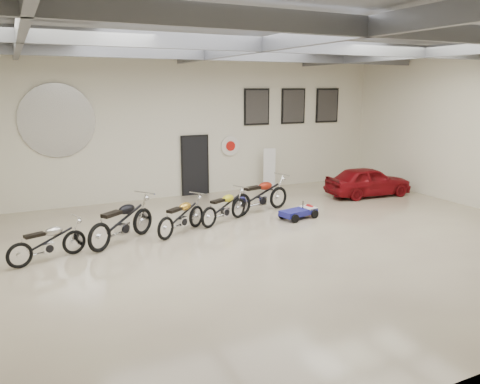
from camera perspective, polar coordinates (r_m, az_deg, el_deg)
name	(u,v)px	position (r m, az deg, el deg)	size (l,w,h in m)	color
floor	(261,245)	(11.66, 2.59, -6.45)	(16.00, 12.00, 0.01)	#BCAF8F
ceiling	(263,33)	(11.08, 2.86, 18.79)	(16.00, 12.00, 0.01)	slate
back_wall	(180,126)	(16.59, -7.32, 8.01)	(16.00, 0.02, 5.00)	beige
ceiling_beams	(263,45)	(11.05, 2.85, 17.50)	(15.80, 11.80, 0.32)	slate
door	(195,166)	(16.88, -5.52, 3.17)	(0.92, 0.08, 2.10)	black
logo_plaque	(57,121)	(15.71, -21.39, 8.10)	(2.30, 0.06, 1.16)	silver
poster_left	(257,107)	(17.70, 2.05, 10.34)	(1.05, 0.08, 1.35)	black
poster_mid	(293,106)	(18.50, 6.51, 10.36)	(1.05, 0.08, 1.35)	black
poster_right	(327,105)	(19.40, 10.57, 10.34)	(1.05, 0.08, 1.35)	black
oil_sign	(230,146)	(17.32, -1.20, 5.64)	(0.72, 0.10, 0.72)	white
banner_stand	(269,168)	(17.68, 3.59, 2.94)	(0.45, 0.18, 1.67)	white
motorcycle_silver	(47,241)	(11.32, -22.44, -5.57)	(1.77, 0.55, 0.92)	silver
motorcycle_black	(122,221)	(12.00, -14.22, -3.41)	(2.20, 0.68, 1.15)	silver
motorcycle_gold	(181,215)	(12.50, -7.16, -2.86)	(1.88, 0.58, 0.98)	silver
motorcycle_yellow	(224,206)	(13.38, -1.94, -1.77)	(1.85, 0.57, 0.96)	silver
motorcycle_red	(260,194)	(14.48, 2.51, -0.30)	(2.19, 0.68, 1.14)	silver
go_kart	(301,209)	(14.05, 7.51, -2.11)	(1.43, 0.64, 0.52)	navy
vintage_car	(368,181)	(17.32, 15.35, 1.27)	(3.11, 1.25, 1.06)	maroon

